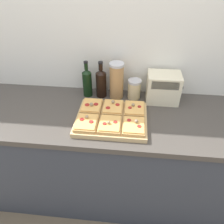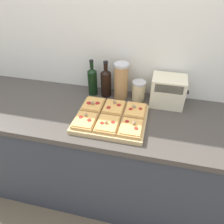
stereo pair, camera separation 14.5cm
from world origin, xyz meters
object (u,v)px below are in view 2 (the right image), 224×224
at_px(wine_bottle, 106,82).
at_px(grain_jar_tall, 121,81).
at_px(cutting_board, 111,119).
at_px(olive_oil_bottle, 92,81).
at_px(toaster_oven, 168,91).
at_px(grain_jar_short, 139,91).

bearing_deg(wine_bottle, grain_jar_tall, 0.00).
bearing_deg(cutting_board, olive_oil_bottle, 125.64).
bearing_deg(toaster_oven, grain_jar_short, 176.22).
xyz_separation_m(olive_oil_bottle, wine_bottle, (0.11, 0.00, 0.00)).
distance_m(cutting_board, olive_oil_bottle, 0.39).
distance_m(cutting_board, wine_bottle, 0.34).
bearing_deg(grain_jar_short, toaster_oven, -3.78).
bearing_deg(toaster_oven, wine_bottle, 178.28).
height_order(grain_jar_short, toaster_oven, toaster_oven).
bearing_deg(cutting_board, grain_jar_tall, 88.98).
height_order(grain_jar_tall, grain_jar_short, grain_jar_tall).
distance_m(olive_oil_bottle, grain_jar_tall, 0.22).
distance_m(grain_jar_tall, toaster_oven, 0.35).
height_order(cutting_board, grain_jar_short, grain_jar_short).
relative_size(olive_oil_bottle, grain_jar_short, 1.87).
bearing_deg(wine_bottle, olive_oil_bottle, 180.00).
bearing_deg(wine_bottle, toaster_oven, -1.72).
xyz_separation_m(grain_jar_tall, toaster_oven, (0.34, -0.01, -0.03)).
relative_size(cutting_board, grain_jar_short, 3.08).
xyz_separation_m(wine_bottle, toaster_oven, (0.46, -0.01, -0.01)).
height_order(olive_oil_bottle, grain_jar_tall, olive_oil_bottle).
bearing_deg(grain_jar_tall, grain_jar_short, -0.00).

